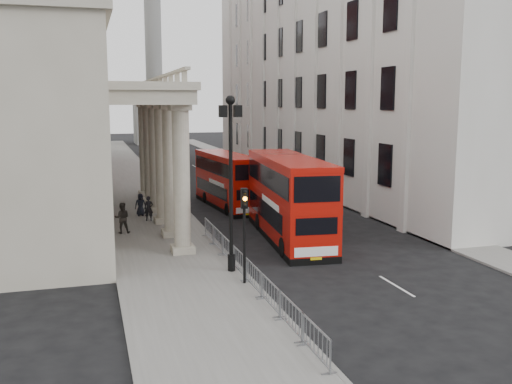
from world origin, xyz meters
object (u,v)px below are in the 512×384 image
Objects in this scene: lamp_post_mid at (178,146)px; pedestrian_a at (149,208)px; lamp_post_north at (154,134)px; bus_far at (227,179)px; lamp_post_south at (231,172)px; bus_near at (289,197)px; pedestrian_b at (122,218)px; pedestrian_c at (140,205)px; traffic_light at (244,218)px; monument_column at (154,61)px.

pedestrian_a is (-2.57, -3.06, -3.95)m from lamp_post_mid.
bus_far is at bearing -75.29° from lamp_post_north.
lamp_post_north is at bearing 99.52° from bus_far.
lamp_post_south is 32.00m from lamp_post_north.
bus_near is 10.35m from pedestrian_b.
lamp_post_north is 17.89m from pedestrian_c.
pedestrian_a is (-7.52, 7.21, -1.62)m from bus_near.
lamp_post_north is at bearing 90.00° from lamp_post_mid.
bus_far is at bearing 22.05° from pedestrian_c.
traffic_light reaches higher than pedestrian_b.
lamp_post_mid reaches higher than pedestrian_c.
traffic_light is (0.10, -2.02, -1.80)m from lamp_post_south.
pedestrian_b is at bearing -98.09° from monument_column.
monument_column is at bearing 94.52° from pedestrian_a.
pedestrian_b is (-9.48, 3.87, -1.51)m from bus_near.
monument_column is at bearing 85.71° from lamp_post_south.
traffic_light is (0.10, -34.02, -1.80)m from lamp_post_north.
traffic_light is 17.25m from pedestrian_c.
monument_column is 5.51× the size of bus_far.
traffic_light is 2.56× the size of pedestrian_a.
lamp_post_south is at bearing -125.34° from bus_near.
bus_far is (-2.69, -70.88, -13.80)m from monument_column.
lamp_post_mid is 0.71× the size of bus_near.
bus_near is 6.94× the size of pedestrian_a.
pedestrian_a is at bearing -115.06° from pedestrian_b.
pedestrian_c is (-0.39, 1.87, -0.04)m from pedestrian_a.
pedestrian_a is (-9.17, -75.06, -15.02)m from monument_column.
pedestrian_b is (-1.97, -3.33, 0.12)m from pedestrian_a.
lamp_post_north is at bearing 106.08° from bus_near.
lamp_post_south reaches higher than pedestrian_a.
lamp_post_south is at bearing -90.00° from lamp_post_north.
bus_near is at bearing 58.01° from traffic_light.
monument_column is at bearing 85.87° from traffic_light.
lamp_post_south is 1.00× the size of lamp_post_north.
pedestrian_c is (-9.56, -73.19, -15.06)m from monument_column.
lamp_post_mid is at bearing -119.90° from pedestrian_b.
pedestrian_c is at bearing 113.22° from pedestrian_a.
monument_column reaches higher than bus_far.
lamp_post_south is 1.00× the size of lamp_post_mid.
monument_column reaches higher than bus_near.
lamp_post_north is 19.63m from pedestrian_a.
lamp_post_south and lamp_post_north have the same top height.
lamp_post_north is 23.17m from pedestrian_b.
bus_near reaches higher than bus_far.
bus_near is 6.10× the size of pedestrian_b.
pedestrian_c is (-6.87, -2.31, -1.26)m from bus_far.
monument_column reaches higher than pedestrian_a.
lamp_post_north is (0.00, 32.00, 0.00)m from lamp_post_south.
monument_column is 4.65× the size of bus_near.
traffic_light is 2.25× the size of pedestrian_b.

